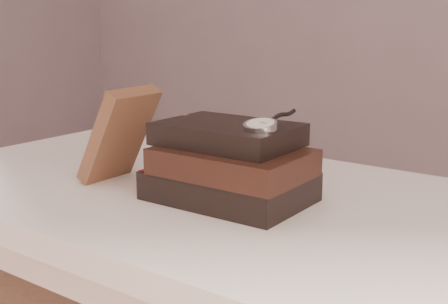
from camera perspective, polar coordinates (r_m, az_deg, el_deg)
The scene contains 5 objects.
table at distance 1.05m, azimuth -3.57°, elevation -7.78°, with size 1.00×0.60×0.75m.
book_stack at distance 0.92m, azimuth 0.57°, elevation -1.28°, with size 0.25×0.17×0.12m.
journal at distance 1.03m, azimuth -9.95°, elevation 1.64°, with size 0.03×0.11×0.17m, color #492B1C.
pocket_watch at distance 0.86m, azimuth 3.71°, elevation 2.65°, with size 0.05×0.15×0.02m.
eyeglasses at distance 1.03m, azimuth -0.75°, elevation 0.98°, with size 0.10×0.12×0.05m.
Camera 1 is at (0.64, -0.40, 1.03)m, focal length 47.94 mm.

